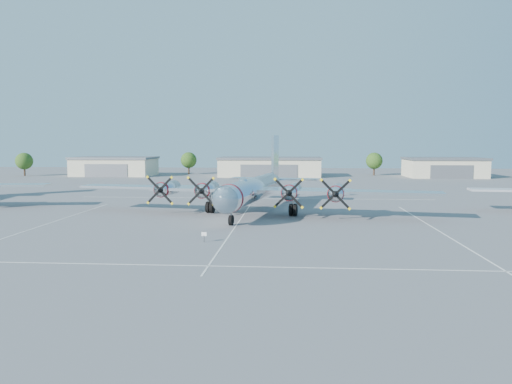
# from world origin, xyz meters

# --- Properties ---
(ground) EXTENTS (260.00, 260.00, 0.00)m
(ground) POSITION_xyz_m (0.00, 0.00, 0.00)
(ground) COLOR #5B5B5E
(ground) RESTS_ON ground
(parking_lines) EXTENTS (60.00, 50.08, 0.01)m
(parking_lines) POSITION_xyz_m (0.00, -1.75, 0.01)
(parking_lines) COLOR silver
(parking_lines) RESTS_ON ground
(hangar_west) EXTENTS (22.60, 14.60, 5.40)m
(hangar_west) POSITION_xyz_m (-45.00, 81.96, 2.71)
(hangar_west) COLOR beige
(hangar_west) RESTS_ON ground
(hangar_center) EXTENTS (28.60, 14.60, 5.40)m
(hangar_center) POSITION_xyz_m (0.00, 81.96, 2.71)
(hangar_center) COLOR beige
(hangar_center) RESTS_ON ground
(hangar_east) EXTENTS (20.60, 14.60, 5.40)m
(hangar_east) POSITION_xyz_m (48.00, 81.96, 2.71)
(hangar_east) COLOR beige
(hangar_east) RESTS_ON ground
(tree_far_west) EXTENTS (4.80, 4.80, 6.64)m
(tree_far_west) POSITION_xyz_m (-70.00, 78.00, 4.22)
(tree_far_west) COLOR #382619
(tree_far_west) RESTS_ON ground
(tree_west) EXTENTS (4.80, 4.80, 6.64)m
(tree_west) POSITION_xyz_m (-25.00, 90.00, 4.22)
(tree_west) COLOR #382619
(tree_west) RESTS_ON ground
(tree_east) EXTENTS (4.80, 4.80, 6.64)m
(tree_east) POSITION_xyz_m (30.00, 88.00, 4.22)
(tree_east) COLOR #382619
(tree_east) RESTS_ON ground
(main_bomber_b29) EXTENTS (52.66, 40.18, 10.61)m
(main_bomber_b29) POSITION_xyz_m (1.25, 7.98, 0.00)
(main_bomber_b29) COLOR silver
(main_bomber_b29) RESTS_ON ground
(info_placard) EXTENTS (0.50, 0.10, 0.96)m
(info_placard) POSITION_xyz_m (-1.95, -12.92, 0.68)
(info_placard) COLOR black
(info_placard) RESTS_ON ground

